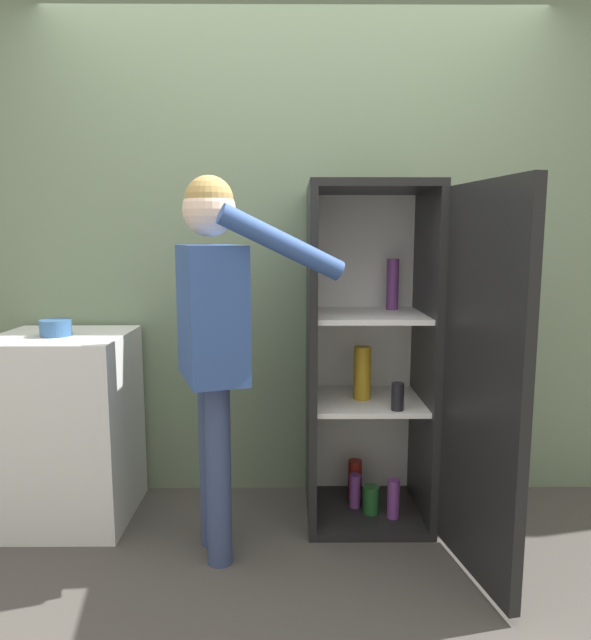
# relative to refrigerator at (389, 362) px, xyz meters

# --- Properties ---
(ground_plane) EXTENTS (12.00, 12.00, 0.00)m
(ground_plane) POSITION_rel_refrigerator_xyz_m (-0.44, -0.57, -0.79)
(ground_plane) COLOR #4C4742
(wall_back) EXTENTS (7.00, 0.06, 2.55)m
(wall_back) POSITION_rel_refrigerator_xyz_m (-0.44, 0.41, 0.48)
(wall_back) COLOR gray
(wall_back) RESTS_ON ground_plane
(refrigerator) EXTENTS (0.73, 1.12, 1.62)m
(refrigerator) POSITION_rel_refrigerator_xyz_m (0.00, 0.00, 0.00)
(refrigerator) COLOR black
(refrigerator) RESTS_ON ground_plane
(person) EXTENTS (0.73, 0.52, 1.62)m
(person) POSITION_rel_refrigerator_xyz_m (-0.78, -0.26, 0.24)
(person) COLOR #384770
(person) RESTS_ON ground_plane
(counter) EXTENTS (0.61, 0.58, 0.91)m
(counter) POSITION_rel_refrigerator_xyz_m (-1.55, 0.07, -0.34)
(counter) COLOR white
(counter) RESTS_ON ground_plane
(bowl) EXTENTS (0.14, 0.14, 0.08)m
(bowl) POSITION_rel_refrigerator_xyz_m (-1.56, 0.04, 0.16)
(bowl) COLOR #335B8E
(bowl) RESTS_ON counter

